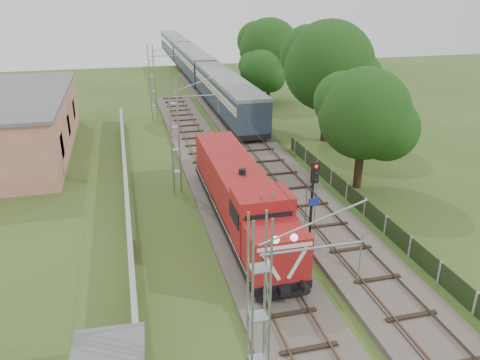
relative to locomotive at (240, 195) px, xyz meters
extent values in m
plane|color=#334F1D|center=(0.00, -5.95, -2.12)|extent=(140.00, 140.00, 0.00)
cube|color=#6B6054|center=(0.00, 1.05, -1.97)|extent=(4.20, 70.00, 0.30)
cube|color=black|center=(0.00, 1.05, -1.77)|extent=(2.40, 70.00, 0.10)
cube|color=brown|center=(-0.85, 1.05, -1.70)|extent=(0.08, 70.00, 0.05)
cube|color=brown|center=(0.85, 1.05, -1.70)|extent=(0.08, 70.00, 0.05)
cube|color=#6B6054|center=(5.00, 14.05, -1.97)|extent=(4.20, 80.00, 0.30)
cube|color=black|center=(5.00, 14.05, -1.77)|extent=(2.40, 80.00, 0.10)
cube|color=brown|center=(4.15, 14.05, -1.70)|extent=(0.08, 80.00, 0.05)
cube|color=brown|center=(5.85, 14.05, -1.70)|extent=(0.08, 80.00, 0.05)
cylinder|color=gray|center=(-1.50, -13.95, 4.68)|extent=(3.00, 0.08, 0.08)
cylinder|color=gray|center=(-1.50, 6.05, 4.68)|extent=(3.00, 0.08, 0.08)
cylinder|color=gray|center=(-1.50, 26.05, 4.68)|extent=(3.00, 0.08, 0.08)
cylinder|color=black|center=(0.00, 6.05, 3.38)|extent=(0.03, 70.00, 0.03)
cylinder|color=black|center=(0.00, 6.05, 4.68)|extent=(0.03, 70.00, 0.03)
cube|color=#9E9E99|center=(-6.50, 6.05, -1.37)|extent=(0.25, 40.00, 1.50)
cube|color=tan|center=(-15.00, 18.05, 0.38)|extent=(8.00, 20.00, 5.00)
cube|color=#606060|center=(-15.00, 18.05, 2.98)|extent=(8.40, 20.40, 0.25)
cube|color=black|center=(-11.05, 12.05, 0.08)|extent=(0.10, 1.60, 1.80)
cube|color=black|center=(-11.05, 18.05, 0.08)|extent=(0.10, 1.60, 1.80)
cube|color=black|center=(-11.05, 24.05, 0.08)|extent=(0.10, 1.60, 1.80)
cube|color=black|center=(8.00, -2.95, -1.52)|extent=(0.05, 32.00, 1.15)
cube|color=#9E9E99|center=(8.00, 12.05, -1.52)|extent=(0.12, 0.12, 1.20)
cube|color=black|center=(0.00, 0.11, -1.16)|extent=(2.80, 15.85, 0.47)
cube|color=black|center=(0.00, -5.01, -1.44)|extent=(2.05, 3.36, 0.47)
cube|color=black|center=(0.00, 5.24, -1.44)|extent=(2.05, 3.36, 0.47)
cube|color=black|center=(0.00, -7.72, -1.53)|extent=(2.42, 0.23, 0.33)
cube|color=maroon|center=(0.00, -6.64, 0.15)|extent=(2.70, 2.33, 2.14)
sphere|color=white|center=(-0.42, -7.76, 1.36)|extent=(0.34, 0.34, 0.34)
sphere|color=white|center=(0.42, -7.76, 1.36)|extent=(0.34, 0.34, 0.34)
cube|color=silver|center=(-0.61, -7.83, 0.10)|extent=(0.94, 0.06, 1.56)
cube|color=silver|center=(0.61, -7.83, 0.10)|extent=(0.94, 0.06, 1.56)
cube|color=silver|center=(0.00, -7.83, 0.99)|extent=(2.52, 0.06, 0.17)
cube|color=maroon|center=(0.00, -4.36, 0.57)|extent=(2.80, 2.24, 2.98)
cube|color=black|center=(0.00, -5.50, 1.03)|extent=(2.33, 0.06, 0.84)
cube|color=maroon|center=(0.00, 2.40, 0.29)|extent=(2.61, 11.28, 2.42)
cylinder|color=black|center=(0.00, -0.44, 1.64)|extent=(0.41, 0.41, 0.37)
cylinder|color=gray|center=(-0.28, -5.11, 2.20)|extent=(0.11, 0.11, 0.33)
cylinder|color=gray|center=(0.28, -5.11, 2.20)|extent=(0.11, 0.11, 0.33)
cube|color=black|center=(5.00, 25.99, -1.20)|extent=(3.06, 23.22, 0.53)
cube|color=#2E3D4E|center=(5.00, 25.99, 0.49)|extent=(3.17, 23.22, 2.85)
cube|color=beige|center=(5.00, 25.99, 1.02)|extent=(3.21, 22.29, 0.79)
cube|color=gray|center=(5.00, 25.99, 2.08)|extent=(3.22, 23.22, 0.37)
cube|color=black|center=(5.00, 50.27, -1.20)|extent=(3.06, 23.22, 0.53)
cube|color=#2E3D4E|center=(5.00, 50.27, 0.49)|extent=(3.17, 23.22, 2.85)
cube|color=beige|center=(5.00, 50.27, 1.02)|extent=(3.21, 22.29, 0.79)
cube|color=gray|center=(5.00, 50.27, 2.08)|extent=(3.22, 23.22, 0.37)
cube|color=black|center=(5.00, 74.54, -1.20)|extent=(3.06, 23.22, 0.53)
cube|color=#2E3D4E|center=(5.00, 74.54, 0.49)|extent=(3.17, 23.22, 2.85)
cube|color=beige|center=(5.00, 74.54, 1.02)|extent=(3.21, 22.29, 0.79)
cube|color=gray|center=(5.00, 74.54, 2.08)|extent=(3.22, 23.22, 0.37)
cylinder|color=black|center=(3.05, -3.40, 0.51)|extent=(0.15, 0.15, 5.26)
cube|color=black|center=(3.05, -3.56, 2.51)|extent=(0.38, 0.24, 1.16)
sphere|color=red|center=(3.05, -3.69, 2.87)|extent=(0.19, 0.19, 0.19)
sphere|color=black|center=(3.05, -3.69, 2.51)|extent=(0.19, 0.19, 0.19)
sphere|color=black|center=(3.05, -3.69, 2.14)|extent=(0.19, 0.19, 0.19)
cube|color=navy|center=(3.10, -3.53, 0.82)|extent=(0.58, 0.07, 0.42)
cube|color=#606060|center=(-7.40, -11.55, 0.25)|extent=(2.50, 2.50, 0.15)
cylinder|color=#3A2617|center=(9.71, 3.90, -0.19)|extent=(0.60, 0.60, 3.86)
sphere|color=#173C10|center=(9.71, 3.90, 3.32)|extent=(6.31, 6.31, 6.31)
sphere|color=#173C10|center=(10.97, 2.95, 2.44)|extent=(4.42, 4.42, 4.42)
sphere|color=#173C10|center=(8.61, 5.00, 4.02)|extent=(4.10, 4.10, 4.10)
cylinder|color=#3A2617|center=(11.87, 14.79, 0.34)|extent=(0.63, 0.63, 4.92)
sphere|color=#173C10|center=(11.87, 14.79, 4.82)|extent=(8.06, 8.06, 8.06)
sphere|color=#173C10|center=(13.48, 13.58, 3.70)|extent=(5.64, 5.64, 5.64)
sphere|color=#173C10|center=(10.46, 16.20, 5.71)|extent=(5.24, 5.24, 5.24)
cylinder|color=#3A2617|center=(9.93, 29.25, -0.60)|extent=(0.50, 0.50, 3.03)
sphere|color=#173C10|center=(9.93, 29.25, 2.15)|extent=(4.96, 4.96, 4.96)
sphere|color=#173C10|center=(10.92, 28.51, 1.47)|extent=(3.48, 3.48, 3.48)
sphere|color=#173C10|center=(9.06, 30.12, 2.71)|extent=(3.23, 3.23, 3.23)
cylinder|color=#3A2617|center=(11.95, 32.60, 0.15)|extent=(0.54, 0.54, 4.53)
sphere|color=#173C10|center=(11.95, 32.60, 4.27)|extent=(7.42, 7.42, 7.42)
sphere|color=#173C10|center=(13.43, 31.49, 3.24)|extent=(5.19, 5.19, 5.19)
sphere|color=#173C10|center=(10.65, 33.90, 5.09)|extent=(4.82, 4.82, 4.82)
camera|label=1|loc=(-6.14, -24.24, 11.30)|focal=35.00mm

